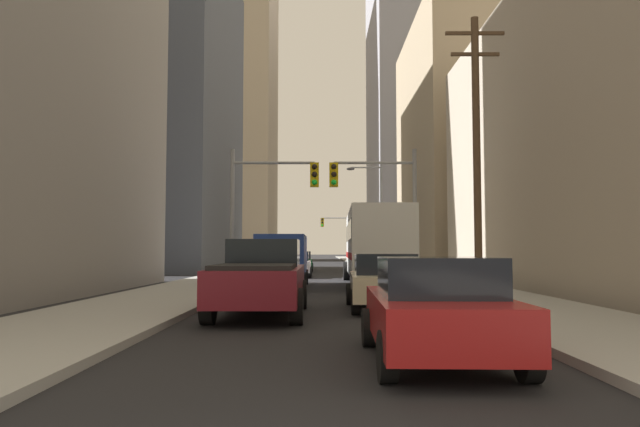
% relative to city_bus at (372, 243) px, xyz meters
% --- Properties ---
extents(sidewalk_left, '(3.80, 160.00, 0.15)m').
position_rel_city_bus_xyz_m(sidewalk_left, '(-7.69, 25.02, -1.85)').
color(sidewalk_left, '#9E9E99').
rests_on(sidewalk_left, ground).
extents(sidewalk_right, '(3.80, 160.00, 0.15)m').
position_rel_city_bus_xyz_m(sidewalk_right, '(2.81, 25.02, -1.85)').
color(sidewalk_right, '#9E9E99').
rests_on(sidewalk_right, ground).
extents(city_bus, '(2.82, 11.56, 3.40)m').
position_rel_city_bus_xyz_m(city_bus, '(0.00, 0.00, 0.00)').
color(city_bus, silver).
rests_on(city_bus, ground).
extents(pickup_truck_maroon, '(2.20, 5.40, 1.90)m').
position_rel_city_bus_xyz_m(pickup_truck_maroon, '(-4.07, -12.83, -1.00)').
color(pickup_truck_maroon, maroon).
rests_on(pickup_truck_maroon, ground).
extents(cargo_van_blue, '(2.16, 5.22, 2.26)m').
position_rel_city_bus_xyz_m(cargo_van_blue, '(-4.24, -1.84, -0.64)').
color(cargo_van_blue, navy).
rests_on(cargo_van_blue, ground).
extents(sedan_red, '(1.95, 4.25, 1.52)m').
position_rel_city_bus_xyz_m(sedan_red, '(-0.91, -18.87, -1.16)').
color(sedan_red, maroon).
rests_on(sedan_red, ground).
extents(sedan_beige, '(1.96, 4.26, 1.52)m').
position_rel_city_bus_xyz_m(sedan_beige, '(-0.84, -11.43, -1.16)').
color(sedan_beige, '#C6B793').
rests_on(sedan_beige, ground).
extents(sedan_white, '(1.95, 4.20, 1.52)m').
position_rel_city_bus_xyz_m(sedan_white, '(-4.07, 7.35, -1.16)').
color(sedan_white, white).
rests_on(sedan_white, ground).
extents(sedan_green, '(1.95, 4.25, 1.52)m').
position_rel_city_bus_xyz_m(sedan_green, '(-4.10, 15.80, -1.16)').
color(sedan_green, '#195938').
rests_on(sedan_green, ground).
extents(traffic_signal_near_left, '(3.84, 0.44, 6.00)m').
position_rel_city_bus_xyz_m(traffic_signal_near_left, '(-4.76, -2.37, 2.12)').
color(traffic_signal_near_left, gray).
rests_on(traffic_signal_near_left, ground).
extents(traffic_signal_near_right, '(3.79, 0.44, 6.00)m').
position_rel_city_bus_xyz_m(traffic_signal_near_right, '(-0.10, -2.37, 2.11)').
color(traffic_signal_near_right, gray).
rests_on(traffic_signal_near_right, ground).
extents(traffic_signal_far_right, '(4.12, 0.44, 6.00)m').
position_rel_city_bus_xyz_m(traffic_signal_far_right, '(-0.25, 41.23, 2.13)').
color(traffic_signal_far_right, gray).
rests_on(traffic_signal_far_right, ground).
extents(utility_pole_right, '(2.20, 0.28, 10.31)m').
position_rel_city_bus_xyz_m(utility_pole_right, '(3.19, -6.14, 3.51)').
color(utility_pole_right, brown).
rests_on(utility_pole_right, ground).
extents(street_lamp_right, '(2.46, 0.32, 7.50)m').
position_rel_city_bus_xyz_m(street_lamp_right, '(1.22, 12.36, 2.62)').
color(street_lamp_right, gray).
rests_on(street_lamp_right, ground).
extents(building_left_mid_office, '(16.37, 19.68, 26.71)m').
position_rel_city_bus_xyz_m(building_left_mid_office, '(-18.53, 20.44, 11.43)').
color(building_left_mid_office, '#4C515B').
rests_on(building_left_mid_office, ground).
extents(building_left_far_tower, '(19.98, 19.28, 51.36)m').
position_rel_city_bus_xyz_m(building_left_far_tower, '(-20.19, 66.70, 23.75)').
color(building_left_far_tower, tan).
rests_on(building_left_far_tower, ground).
extents(building_right_mid_block, '(25.92, 19.23, 20.84)m').
position_rel_city_bus_xyz_m(building_right_mid_block, '(18.21, 21.85, 8.49)').
color(building_right_mid_block, tan).
rests_on(building_right_mid_block, ground).
extents(building_right_far_highrise, '(19.49, 23.37, 63.86)m').
position_rel_city_bus_xyz_m(building_right_far_highrise, '(15.32, 62.39, 30.00)').
color(building_right_far_highrise, '#93939E').
rests_on(building_right_far_highrise, ground).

